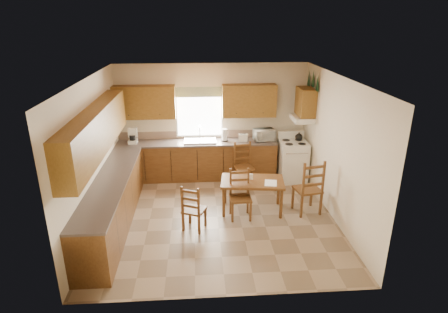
{
  "coord_description": "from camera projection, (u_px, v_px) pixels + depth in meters",
  "views": [
    {
      "loc": [
        -0.33,
        -6.46,
        3.7
      ],
      "look_at": [
        0.15,
        0.3,
        1.15
      ],
      "focal_mm": 30.0,
      "sensor_mm": 36.0,
      "label": 1
    }
  ],
  "objects": [
    {
      "name": "backsplash",
      "position": [
        197.0,
        134.0,
        9.07
      ],
      "size": [
        3.75,
        0.01,
        0.18
      ],
      "primitive_type": "cube",
      "color": "#8D715F",
      "rests_on": "counter_back"
    },
    {
      "name": "floor",
      "position": [
        217.0,
        217.0,
        7.36
      ],
      "size": [
        4.5,
        4.5,
        0.0
      ],
      "primitive_type": "plane",
      "color": "#91785B",
      "rests_on": "ground"
    },
    {
      "name": "wall_right",
      "position": [
        336.0,
        149.0,
        7.03
      ],
      "size": [
        4.5,
        4.5,
        0.0
      ],
      "primitive_type": "plane",
      "color": "beige",
      "rests_on": "floor"
    },
    {
      "name": "pine_decal_c",
      "position": [
        309.0,
        78.0,
        8.51
      ],
      "size": [
        0.22,
        0.22,
        0.36
      ],
      "primitive_type": "cone",
      "color": "#14351A",
      "rests_on": "wall_right"
    },
    {
      "name": "window_frame",
      "position": [
        199.0,
        113.0,
        8.86
      ],
      "size": [
        1.13,
        0.02,
        1.18
      ],
      "primitive_type": "cube",
      "color": "white",
      "rests_on": "wall_back"
    },
    {
      "name": "wall_left",
      "position": [
        92.0,
        155.0,
        6.73
      ],
      "size": [
        4.5,
        4.5,
        0.0
      ],
      "primitive_type": "plane",
      "color": "beige",
      "rests_on": "floor"
    },
    {
      "name": "lower_cab_left",
      "position": [
        113.0,
        204.0,
        6.93
      ],
      "size": [
        0.6,
        3.6,
        0.88
      ],
      "primitive_type": "cube",
      "color": "brown",
      "rests_on": "floor"
    },
    {
      "name": "dining_table",
      "position": [
        252.0,
        195.0,
        7.5
      ],
      "size": [
        1.31,
        0.85,
        0.66
      ],
      "primitive_type": "cube",
      "rotation": [
        0.0,
        0.0,
        -0.12
      ],
      "color": "brown",
      "rests_on": "floor"
    },
    {
      "name": "upper_cab_left",
      "position": [
        96.0,
        131.0,
        6.43
      ],
      "size": [
        0.33,
        3.6,
        0.75
      ],
      "primitive_type": "cube",
      "color": "brown",
      "rests_on": "wall_left"
    },
    {
      "name": "upper_cab_back_left",
      "position": [
        144.0,
        102.0,
        8.55
      ],
      "size": [
        1.41,
        0.33,
        0.75
      ],
      "primitive_type": "cube",
      "color": "brown",
      "rests_on": "wall_back"
    },
    {
      "name": "pine_decal_b",
      "position": [
        313.0,
        78.0,
        8.19
      ],
      "size": [
        0.22,
        0.22,
        0.36
      ],
      "primitive_type": "cone",
      "color": "#14351A",
      "rests_on": "wall_right"
    },
    {
      "name": "ceiling",
      "position": [
        217.0,
        78.0,
        6.41
      ],
      "size": [
        4.5,
        4.5,
        0.0
      ],
      "primitive_type": "plane",
      "color": "brown",
      "rests_on": "floor"
    },
    {
      "name": "chair_far_right",
      "position": [
        244.0,
        165.0,
        8.58
      ],
      "size": [
        0.47,
        0.45,
        1.0
      ],
      "primitive_type": "cube",
      "rotation": [
        0.0,
        0.0,
        0.13
      ],
      "color": "brown",
      "rests_on": "floor"
    },
    {
      "name": "wall_back",
      "position": [
        212.0,
        120.0,
        8.98
      ],
      "size": [
        4.5,
        4.5,
        0.0
      ],
      "primitive_type": "plane",
      "color": "beige",
      "rests_on": "floor"
    },
    {
      "name": "table_card",
      "position": [
        251.0,
        177.0,
        7.41
      ],
      "size": [
        0.09,
        0.05,
        0.12
      ],
      "primitive_type": "cube",
      "rotation": [
        0.0,
        0.0,
        -0.37
      ],
      "color": "white",
      "rests_on": "dining_table"
    },
    {
      "name": "table_paper",
      "position": [
        271.0,
        183.0,
        7.27
      ],
      "size": [
        0.29,
        0.35,
        0.0
      ],
      "primitive_type": "cube",
      "rotation": [
        0.0,
        0.0,
        -0.2
      ],
      "color": "white",
      "rests_on": "dining_table"
    },
    {
      "name": "sink_basin",
      "position": [
        200.0,
        141.0,
        8.83
      ],
      "size": [
        0.75,
        0.45,
        0.04
      ],
      "primitive_type": "cube",
      "color": "silver",
      "rests_on": "counter_back"
    },
    {
      "name": "microwave",
      "position": [
        264.0,
        135.0,
        8.89
      ],
      "size": [
        0.49,
        0.39,
        0.27
      ],
      "primitive_type": "imported",
      "rotation": [
        0.0,
        0.0,
        0.17
      ],
      "color": "white",
      "rests_on": "counter_back"
    },
    {
      "name": "chair_far_left",
      "position": [
        240.0,
        195.0,
        7.17
      ],
      "size": [
        0.42,
        0.4,
        0.96
      ],
      "primitive_type": "cube",
      "rotation": [
        0.0,
        0.0,
        0.03
      ],
      "color": "brown",
      "rests_on": "floor"
    },
    {
      "name": "lower_cab_back",
      "position": [
        197.0,
        161.0,
        9.0
      ],
      "size": [
        3.75,
        0.6,
        0.88
      ],
      "primitive_type": "cube",
      "color": "brown",
      "rests_on": "floor"
    },
    {
      "name": "upper_cab_stove",
      "position": [
        306.0,
        102.0,
        8.37
      ],
      "size": [
        0.33,
        0.62,
        0.62
      ],
      "primitive_type": "cube",
      "color": "brown",
      "rests_on": "wall_right"
    },
    {
      "name": "window_pane",
      "position": [
        199.0,
        113.0,
        8.86
      ],
      "size": [
        1.05,
        0.01,
        1.1
      ],
      "primitive_type": "cube",
      "color": "white",
      "rests_on": "wall_back"
    },
    {
      "name": "upper_cab_back_right",
      "position": [
        249.0,
        101.0,
        8.71
      ],
      "size": [
        1.25,
        0.33,
        0.75
      ],
      "primitive_type": "cube",
      "color": "brown",
      "rests_on": "wall_back"
    },
    {
      "name": "pine_decal_a",
      "position": [
        318.0,
        83.0,
        7.91
      ],
      "size": [
        0.22,
        0.22,
        0.36
      ],
      "primitive_type": "cone",
      "color": "#14351A",
      "rests_on": "wall_right"
    },
    {
      "name": "window_valance",
      "position": [
        199.0,
        92.0,
        8.66
      ],
      "size": [
        1.19,
        0.01,
        0.24
      ],
      "primitive_type": "cube",
      "color": "#4C6C3C",
      "rests_on": "wall_back"
    },
    {
      "name": "wall_front",
      "position": [
        227.0,
        212.0,
        4.78
      ],
      "size": [
        4.5,
        4.5,
        0.0
      ],
      "primitive_type": "plane",
      "color": "beige",
      "rests_on": "floor"
    },
    {
      "name": "paper_towel",
      "position": [
        224.0,
        135.0,
        8.83
      ],
      "size": [
        0.13,
        0.13,
        0.29
      ],
      "primitive_type": "cylinder",
      "rotation": [
        0.0,
        0.0,
        0.05
      ],
      "color": "white",
      "rests_on": "counter_back"
    },
    {
      "name": "range_hood",
      "position": [
        302.0,
        118.0,
        8.5
      ],
      "size": [
        0.44,
        0.62,
        0.12
      ],
      "primitive_type": "cube",
      "color": "white",
      "rests_on": "wall_right"
    },
    {
      "name": "chair_near_left",
      "position": [
        194.0,
        207.0,
        6.8
      ],
      "size": [
        0.49,
        0.48,
        0.9
      ],
      "primitive_type": "cube",
      "rotation": [
        0.0,
        0.0,
        2.73
      ],
      "color": "brown",
      "rests_on": "floor"
    },
    {
      "name": "toaster",
      "position": [
        243.0,
        138.0,
        8.83
      ],
      "size": [
        0.22,
        0.16,
        0.17
      ],
      "primitive_type": "cube",
      "rotation": [
        0.0,
        0.0,
        -0.11
      ],
      "color": "white",
      "rests_on": "counter_back"
    },
    {
      "name": "counter_back",
      "position": [
        197.0,
        142.0,
        8.84
      ],
      "size": [
        3.75,
        0.63,
        0.04
      ],
      "primitive_type": "cube",
      "color": "#51443F",
      "rests_on": "lower_cab_back"
    },
    {
      "name": "chair_near_right",
      "position": [
        308.0,
        186.0,
        7.36
      ],
      "size": [
        0.55,
        0.54,
        1.13
      ],
      "primitive_type": "cube",
      "rotation": [
        0.0,
        0.0,
        3.34
      ],
      "color": "brown",
      "rests_on": "floor"
    },
    {
      "name": "counter_left",
      "position": [
        110.0,
        181.0,
        6.77
      ],
      "size": [
        0.63,
        3.6,
        0.04
      ],
      "primitive_type": "cube",
      "color": "#51443F",
      "rests_on": "lower_cab_left"
    },
    {
      "name": "stove",
      "position": [
        293.0,
        162.0,
        8.86
      ],
      "size": [
        0.64,
        0.66,
        0.93
      ],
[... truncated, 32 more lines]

